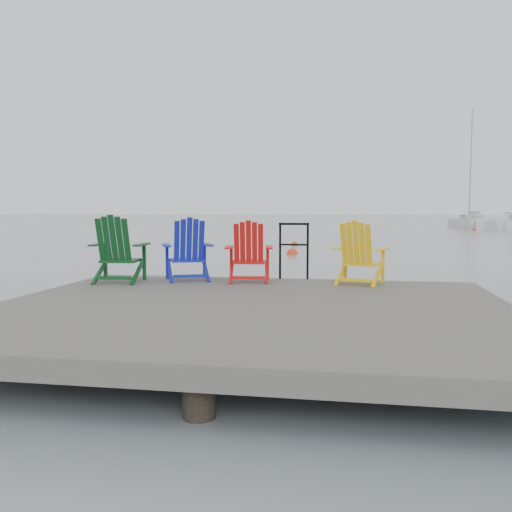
% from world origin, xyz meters
% --- Properties ---
extents(ground, '(400.00, 400.00, 0.00)m').
position_xyz_m(ground, '(0.00, 0.00, 0.00)').
color(ground, slate).
rests_on(ground, ground).
extents(dock, '(6.00, 5.00, 1.40)m').
position_xyz_m(dock, '(0.00, 0.00, 0.35)').
color(dock, '#2D2B28').
rests_on(dock, ground).
extents(handrail, '(0.48, 0.04, 0.90)m').
position_xyz_m(handrail, '(0.25, 2.45, 1.04)').
color(handrail, black).
rests_on(handrail, dock).
extents(chair_green, '(0.85, 0.80, 1.00)m').
position_xyz_m(chair_green, '(-2.33, 1.57, 1.00)').
color(chair_green, '#0A3C17').
rests_on(chair_green, dock).
extents(chair_blue, '(0.93, 0.89, 0.96)m').
position_xyz_m(chair_blue, '(-1.36, 1.98, 0.98)').
color(chair_blue, '#101BA7').
rests_on(chair_blue, dock).
extents(chair_red, '(0.81, 0.76, 0.92)m').
position_xyz_m(chair_red, '(-0.39, 1.98, 0.96)').
color(chair_red, red).
rests_on(chair_red, dock).
extents(chair_yellow, '(0.85, 0.81, 0.92)m').
position_xyz_m(chair_yellow, '(1.26, 1.96, 0.96)').
color(chair_yellow, yellow).
rests_on(chair_yellow, dock).
extents(sailboat_near, '(2.65, 8.37, 11.41)m').
position_xyz_m(sailboat_near, '(12.23, 47.32, 0.36)').
color(sailboat_near, silver).
rests_on(sailboat_near, ground).
extents(buoy_a, '(0.41, 0.41, 0.41)m').
position_xyz_m(buoy_a, '(-0.95, 13.63, 0.00)').
color(buoy_a, red).
rests_on(buoy_a, ground).
extents(buoy_b, '(0.35, 0.35, 0.35)m').
position_xyz_m(buoy_b, '(-1.36, 18.53, 0.00)').
color(buoy_b, '#BD430B').
rests_on(buoy_b, ground).
extents(buoy_d, '(0.38, 0.38, 0.38)m').
position_xyz_m(buoy_d, '(11.03, 40.00, 0.00)').
color(buoy_d, red).
rests_on(buoy_d, ground).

